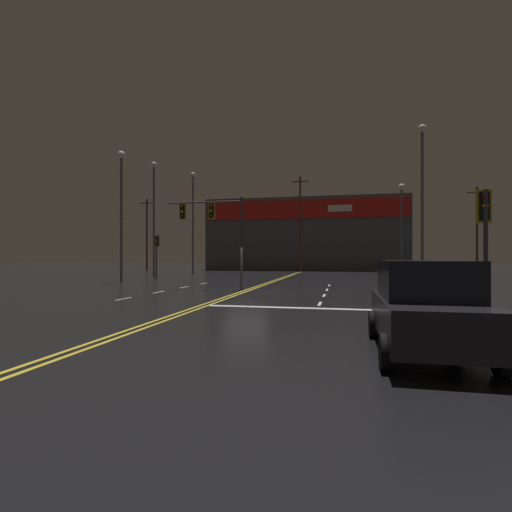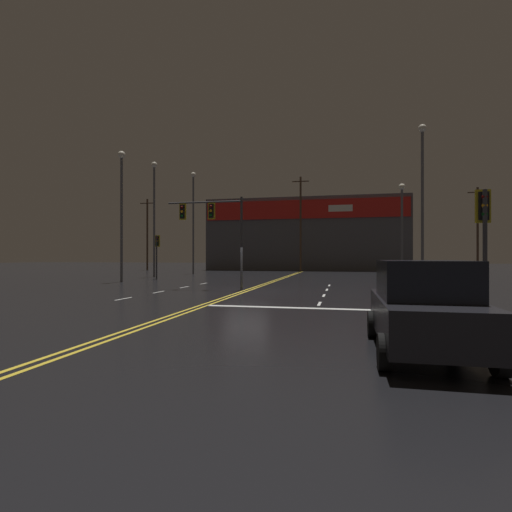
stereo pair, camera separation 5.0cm
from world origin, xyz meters
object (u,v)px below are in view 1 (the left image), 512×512
at_px(traffic_signal_median, 211,219).
at_px(streetlight_near_left, 402,217).
at_px(traffic_signal_corner_southeast, 484,225).
at_px(streetlight_near_right, 193,211).
at_px(streetlight_far_left, 422,185).
at_px(parked_car, 425,306).
at_px(streetlight_far_median, 154,205).
at_px(traffic_signal_corner_northwest, 157,247).
at_px(streetlight_median_approach, 121,199).

distance_m(traffic_signal_median, streetlight_near_left, 19.67).
bearing_deg(traffic_signal_median, traffic_signal_corner_southeast, -39.69).
distance_m(traffic_signal_median, streetlight_near_right, 21.95).
height_order(streetlight_far_left, parked_car, streetlight_far_left).
relative_size(streetlight_near_left, streetlight_far_left, 0.75).
distance_m(streetlight_near_right, streetlight_far_left, 25.50).
bearing_deg(streetlight_far_median, traffic_signal_median, -51.38).
height_order(traffic_signal_median, traffic_signal_corner_northwest, traffic_signal_median).
relative_size(traffic_signal_corner_southeast, streetlight_median_approach, 0.39).
height_order(traffic_signal_corner_northwest, parked_car, traffic_signal_corner_northwest).
distance_m(streetlight_median_approach, streetlight_far_median, 7.61).
distance_m(streetlight_near_left, streetlight_far_left, 7.84).
distance_m(streetlight_near_right, parked_car, 39.08).
bearing_deg(traffic_signal_corner_northwest, streetlight_near_right, 95.14).
distance_m(streetlight_median_approach, streetlight_far_left, 22.34).
bearing_deg(parked_car, streetlight_near_right, 118.37).
relative_size(traffic_signal_median, streetlight_near_right, 0.48).
distance_m(traffic_signal_median, parked_car, 17.27).
bearing_deg(streetlight_near_right, traffic_signal_corner_northwest, -84.86).
bearing_deg(streetlight_far_median, streetlight_far_left, -13.29).
height_order(streetlight_far_left, streetlight_far_median, streetlight_far_left).
height_order(streetlight_near_left, streetlight_far_left, streetlight_far_left).
bearing_deg(streetlight_far_left, streetlight_near_right, 150.17).
height_order(traffic_signal_corner_northwest, streetlight_far_median, streetlight_far_median).
bearing_deg(traffic_signal_corner_northwest, streetlight_far_left, -4.82).
xyz_separation_m(traffic_signal_median, streetlight_near_left, (12.85, 14.84, 1.31)).
xyz_separation_m(traffic_signal_median, parked_car, (9.41, -14.12, -3.25)).
distance_m(traffic_signal_corner_southeast, streetlight_far_median, 31.69).
xyz_separation_m(streetlight_near_left, streetlight_near_right, (-21.78, 5.00, 1.67)).
bearing_deg(streetlight_median_approach, traffic_signal_median, -29.59).
bearing_deg(streetlight_far_left, streetlight_median_approach, -174.82).
bearing_deg(traffic_signal_median, streetlight_median_approach, 150.41).
distance_m(traffic_signal_corner_southeast, streetlight_median_approach, 25.94).
bearing_deg(streetlight_far_left, streetlight_near_left, 92.54).
bearing_deg(streetlight_near_left, parked_car, -96.78).
bearing_deg(streetlight_far_median, streetlight_median_approach, -81.95).
xyz_separation_m(traffic_signal_corner_southeast, traffic_signal_corner_northwest, (-19.80, 18.77, -0.11)).
bearing_deg(traffic_signal_corner_southeast, streetlight_far_left, 85.48).
relative_size(traffic_signal_corner_northwest, streetlight_median_approach, 0.37).
height_order(streetlight_near_left, parked_car, streetlight_near_left).
bearing_deg(streetlight_near_right, traffic_signal_median, -65.77).
xyz_separation_m(traffic_signal_corner_northwest, streetlight_near_left, (20.80, 5.90, 2.71)).
height_order(traffic_signal_median, streetlight_far_median, streetlight_far_median).
xyz_separation_m(traffic_signal_median, streetlight_far_median, (-10.11, 12.66, 2.75)).
relative_size(streetlight_median_approach, parked_car, 2.36).
bearing_deg(streetlight_median_approach, traffic_signal_corner_southeast, -35.62).
distance_m(streetlight_far_left, parked_car, 22.44).
relative_size(traffic_signal_corner_southeast, streetlight_near_right, 0.34).
bearing_deg(streetlight_near_right, traffic_signal_corner_southeast, -55.00).
xyz_separation_m(traffic_signal_median, traffic_signal_corner_northwest, (-7.94, 8.93, -1.40)).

